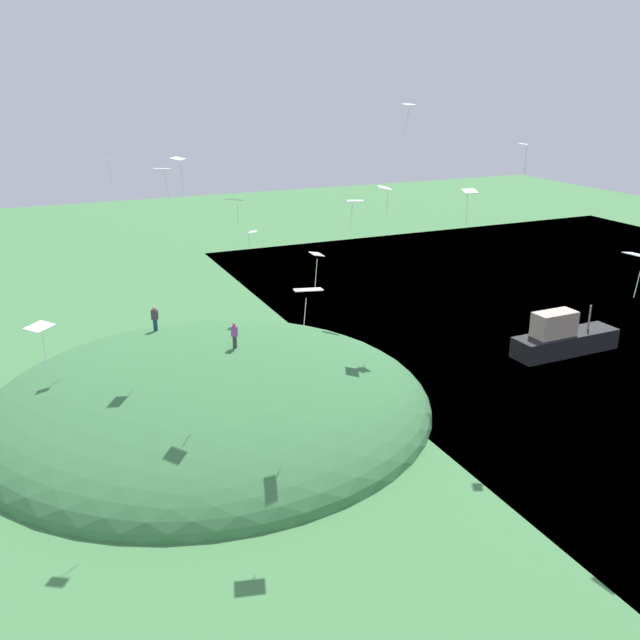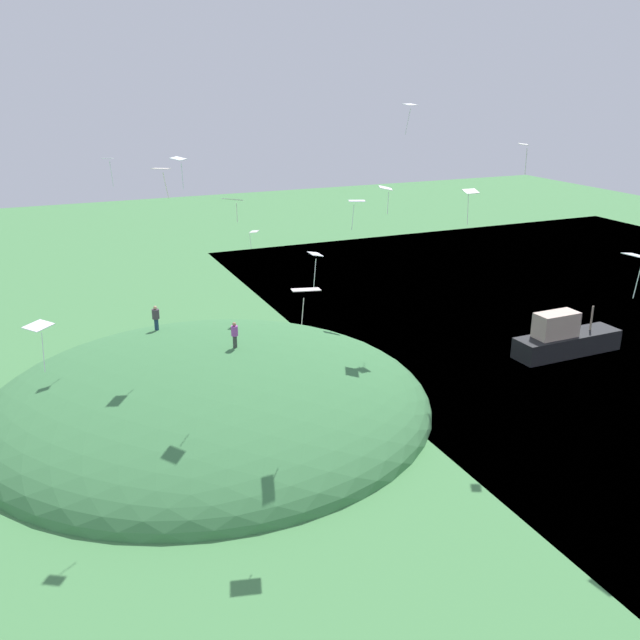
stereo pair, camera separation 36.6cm
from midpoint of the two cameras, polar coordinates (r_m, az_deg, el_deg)
The scene contains 19 objects.
ground_plane at distance 41.20m, azimuth 0.26°, elevation -7.10°, with size 160.00×160.00×0.00m, color #447F46.
grass_hill at distance 41.59m, azimuth -8.81°, elevation -7.08°, with size 26.15×25.42×6.54m, color #3B7542.
boat_on_lake at distance 51.32m, azimuth 19.64°, elevation -1.50°, with size 8.13×2.24×3.22m.
person_walking_path at distance 40.98m, azimuth -6.78°, elevation -0.98°, with size 0.53×0.53×1.58m.
person_with_child at distance 46.29m, azimuth -13.13°, elevation 0.39°, with size 0.64×0.64×1.67m.
kite_0 at distance 49.64m, azimuth 3.24°, elevation 9.65°, with size 1.36×1.17×2.11m.
kite_1 at distance 32.70m, azimuth -0.07°, elevation 5.21°, with size 0.57×0.79×1.78m.
kite_2 at distance 39.69m, azimuth -11.27°, elevation 12.76°, with size 1.08×1.13×1.72m.
kite_3 at distance 32.38m, azimuth 24.87°, elevation 4.67°, with size 0.83×1.10×1.92m.
kite_4 at distance 47.00m, azimuth -5.24°, elevation 7.17°, with size 0.85×0.91×1.28m.
kite_5 at distance 42.81m, azimuth 5.67°, elevation 10.67°, with size 1.14×1.32×1.69m.
kite_6 at distance 34.70m, azimuth -6.88°, elevation 9.73°, with size 1.05×1.05×1.30m.
kite_7 at distance 43.24m, azimuth 12.50°, elevation 10.11°, with size 0.92×0.70×2.15m.
kite_8 at distance 31.98m, azimuth -21.80°, elevation -0.60°, with size 1.37×1.39×2.16m.
kite_9 at distance 46.14m, azimuth 7.65°, elevation 16.99°, with size 1.05×0.90×1.91m.
kite_10 at distance 31.83m, azimuth -12.57°, elevation 11.90°, with size 0.91×0.84×1.36m.
kite_11 at distance 43.21m, azimuth -16.78°, elevation 12.38°, with size 0.73×0.60×1.64m.
kite_12 at distance 39.23m, azimuth 16.67°, elevation 13.45°, with size 0.74×0.81×1.64m.
kite_13 at distance 28.86m, azimuth -0.82°, elevation 2.42°, with size 1.35×1.09×1.57m.
Camera 2 is at (14.66, 33.92, 18.23)m, focal length 38.94 mm.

